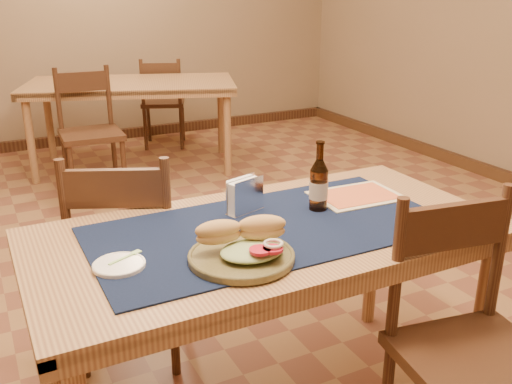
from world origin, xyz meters
name	(u,v)px	position (x,y,z in m)	size (l,w,h in m)	color
room	(180,17)	(0.00, 0.00, 1.40)	(6.04, 7.04, 2.84)	#92663F
main_table	(269,251)	(0.00, -0.80, 0.67)	(1.60, 0.80, 0.75)	tan
placemat	(269,228)	(0.00, -0.80, 0.75)	(1.20, 0.60, 0.01)	#0E1735
baseboard	(192,299)	(0.00, 0.00, 0.05)	(6.00, 7.00, 0.10)	#462C19
back_table	(131,91)	(0.41, 2.45, 0.67)	(1.92, 1.40, 0.75)	tan
chair_main_far	(128,253)	(-0.36, -0.24, 0.49)	(0.57, 0.57, 0.94)	#462C19
chair_main_near	(472,349)	(0.40, -1.36, 0.49)	(0.50, 0.50, 0.95)	#462C19
chair_back_near	(90,130)	(-0.06, 1.94, 0.49)	(0.46, 0.46, 0.95)	#462C19
chair_back_far	(163,101)	(0.85, 2.98, 0.46)	(0.53, 0.53, 0.88)	#462C19
sandwich_plate	(244,249)	(-0.18, -0.98, 0.79)	(0.32, 0.32, 0.12)	brown
side_plate	(119,264)	(-0.53, -0.85, 0.76)	(0.15, 0.15, 0.01)	white
fork	(127,256)	(-0.49, -0.82, 0.77)	(0.11, 0.06, 0.00)	#A0DF7A
beer_bottle	(319,185)	(0.24, -0.73, 0.85)	(0.07, 0.07, 0.26)	#43210C
napkin_holder	(245,196)	(-0.01, -0.64, 0.82)	(0.16, 0.09, 0.13)	white
menu_card	(357,196)	(0.44, -0.69, 0.76)	(0.34, 0.26, 0.01)	beige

